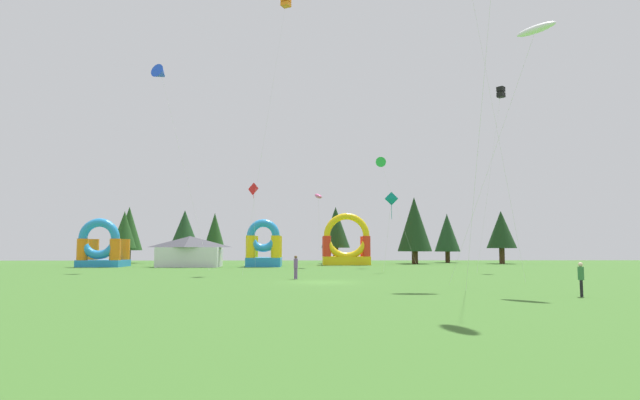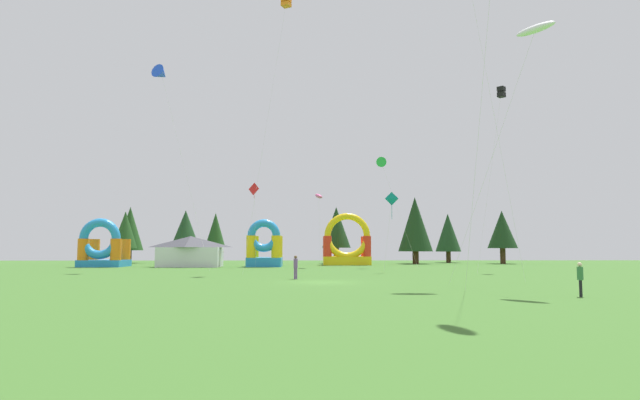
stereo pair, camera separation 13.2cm
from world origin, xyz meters
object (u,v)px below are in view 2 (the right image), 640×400
at_px(kite_red_diamond, 255,190).
at_px(inflatable_blue_arch, 347,247).
at_px(kite_orange_box, 286,3).
at_px(person_midfield, 296,265).
at_px(inflatable_red_slide, 265,250).
at_px(festival_tent, 190,251).
at_px(kite_green_delta, 381,162).
at_px(kite_pink_parafoil, 319,196).
at_px(kite_black_box, 501,92).
at_px(kite_blue_delta, 162,74).
at_px(kite_teal_diamond, 392,200).
at_px(kite_white_parafoil, 535,29).
at_px(person_left_edge, 580,276).
at_px(inflatable_yellow_castle, 103,250).

relative_size(kite_red_diamond, inflatable_blue_arch, 1.44).
height_order(kite_orange_box, person_midfield, kite_orange_box).
xyz_separation_m(inflatable_red_slide, festival_tent, (-8.94, -0.59, -0.18)).
bearing_deg(kite_green_delta, kite_pink_parafoil, -173.96).
distance_m(kite_black_box, person_midfield, 30.01).
distance_m(kite_black_box, kite_blue_delta, 35.66).
xyz_separation_m(kite_teal_diamond, kite_orange_box, (-10.30, 2.51, 20.57)).
relative_size(kite_white_parafoil, kite_orange_box, 0.54).
relative_size(kite_black_box, inflatable_blue_arch, 2.73).
relative_size(person_left_edge, inflatable_red_slide, 0.29).
bearing_deg(kite_red_diamond, kite_orange_box, -70.72).
height_order(kite_green_delta, inflatable_blue_arch, kite_green_delta).
bearing_deg(inflatable_yellow_castle, inflatable_blue_arch, 11.32).
bearing_deg(kite_pink_parafoil, inflatable_red_slide, 155.85).
relative_size(kite_pink_parafoil, kite_white_parafoil, 0.59).
height_order(kite_black_box, kite_orange_box, kite_orange_box).
xyz_separation_m(kite_red_diamond, kite_green_delta, (15.43, -1.48, 3.25)).
bearing_deg(inflatable_yellow_castle, kite_white_parafoil, -43.94).
distance_m(kite_black_box, kite_red_diamond, 30.35).
height_order(kite_pink_parafoil, person_left_edge, kite_pink_parafoil).
bearing_deg(person_midfield, inflatable_blue_arch, 116.43).
xyz_separation_m(kite_black_box, kite_orange_box, (-22.17, -0.17, 9.22)).
bearing_deg(kite_green_delta, person_midfield, -112.37).
xyz_separation_m(kite_blue_delta, person_midfield, (14.73, -15.66, -19.71)).
bearing_deg(kite_red_diamond, inflatable_blue_arch, 28.42).
xyz_separation_m(kite_black_box, kite_teal_diamond, (-11.86, -2.68, -11.35)).
relative_size(inflatable_yellow_castle, festival_tent, 0.80).
distance_m(kite_blue_delta, person_midfield, 29.17).
distance_m(kite_teal_diamond, person_left_edge, 26.15).
bearing_deg(inflatable_red_slide, kite_white_parafoil, -63.62).
distance_m(kite_black_box, kite_green_delta, 16.23).
xyz_separation_m(kite_pink_parafoil, person_left_edge, (11.86, -37.36, -7.43)).
distance_m(kite_white_parafoil, kite_orange_box, 31.14).
height_order(kite_orange_box, person_left_edge, kite_orange_box).
bearing_deg(kite_black_box, kite_white_parafoil, -106.01).
height_order(kite_white_parafoil, kite_orange_box, kite_orange_box).
bearing_deg(inflatable_red_slide, kite_green_delta, -8.63).
bearing_deg(kite_orange_box, kite_black_box, 0.43).
bearing_deg(kite_orange_box, kite_green_delta, 43.76).
height_order(kite_green_delta, person_midfield, kite_green_delta).
relative_size(kite_teal_diamond, person_left_edge, 4.49).
relative_size(kite_blue_delta, kite_red_diamond, 2.18).
height_order(person_midfield, person_left_edge, person_midfield).
height_order(inflatable_blue_arch, festival_tent, inflatable_blue_arch).
height_order(kite_black_box, kite_teal_diamond, kite_black_box).
xyz_separation_m(kite_white_parafoil, inflatable_red_slide, (-18.28, 36.84, -12.67)).
relative_size(kite_red_diamond, kite_teal_diamond, 1.35).
bearing_deg(kite_blue_delta, kite_teal_diamond, -12.30).
height_order(kite_teal_diamond, inflatable_blue_arch, kite_teal_diamond).
bearing_deg(kite_teal_diamond, inflatable_yellow_castle, 155.49).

